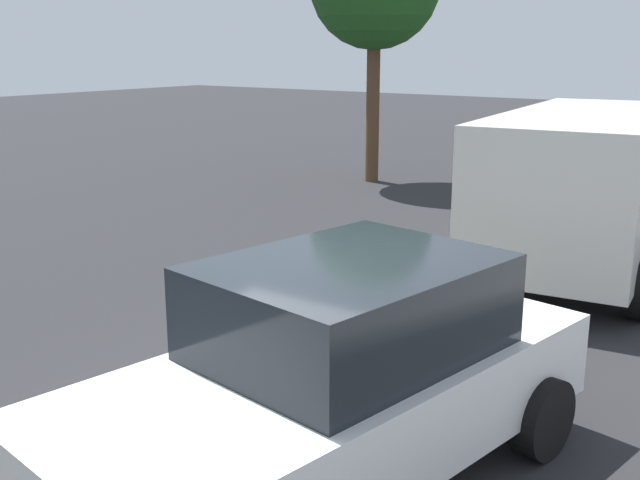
{
  "coord_description": "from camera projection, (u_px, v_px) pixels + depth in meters",
  "views": [
    {
      "loc": [
        -4.17,
        -3.42,
        3.08
      ],
      "look_at": [
        1.8,
        0.85,
        1.21
      ],
      "focal_mm": 43.09,
      "sensor_mm": 36.0,
      "label": 1
    }
  ],
  "objects": [
    {
      "name": "ground_plane",
      "position": [
        275.0,
        452.0,
        5.97
      ],
      "size": [
        80.0,
        80.0,
        0.0
      ],
      "primitive_type": "plane",
      "color": "#262628"
    },
    {
      "name": "car_green_behind_van",
      "position": [
        627.0,
        151.0,
        17.15
      ],
      "size": [
        4.48,
        2.39,
        1.54
      ],
      "color": "#236B3D",
      "rests_on": "ground_plane"
    },
    {
      "name": "car_white_near_curb",
      "position": [
        336.0,
        377.0,
        5.38
      ],
      "size": [
        4.44,
        2.5,
        1.64
      ],
      "color": "white",
      "rests_on": "ground_plane"
    },
    {
      "name": "white_van",
      "position": [
        584.0,
        180.0,
        10.59
      ],
      "size": [
        5.4,
        2.75,
        2.2
      ],
      "color": "silver",
      "rests_on": "ground_plane"
    },
    {
      "name": "lane_marking_centre",
      "position": [
        448.0,
        336.0,
        8.33
      ],
      "size": [
        28.0,
        0.16,
        0.01
      ],
      "primitive_type": "cube",
      "color": "#E0D14C"
    }
  ]
}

